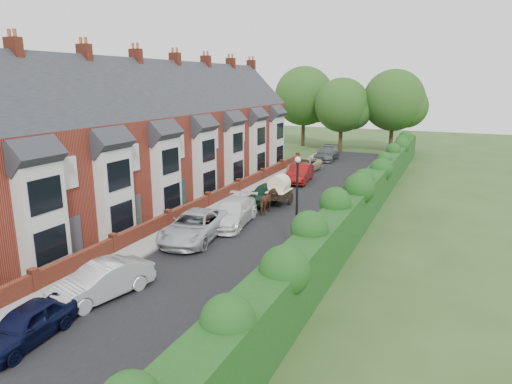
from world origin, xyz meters
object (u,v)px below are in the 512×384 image
Objects in this scene: horse_cart at (279,188)px; car_silver_b at (195,226)px; car_grey at (327,153)px; horse at (268,202)px; car_silver_a at (101,281)px; car_red at (300,173)px; lamppost at (297,192)px; car_white at (232,212)px; car_navy at (26,324)px; car_beige at (305,165)px; car_green at (265,194)px.

car_silver_b is at bearing -101.76° from horse_cart.
horse is (2.07, -22.74, 0.05)m from car_grey.
car_red is (0.40, 24.78, 0.06)m from car_silver_a.
lamppost is 29.77m from car_grey.
car_navy is at bearing -99.80° from car_white.
car_white is at bearing -83.90° from car_beige.
car_white is at bearing -102.05° from horse_cart.
horse is at bearing 66.91° from car_silver_b.
car_silver_b reaches higher than car_silver_a.
car_white is 3.45m from horse.
car_beige is at bearing 104.96° from car_silver_a.
horse is at bearing 62.81° from car_white.
car_silver_b is (-0.24, 7.82, 0.05)m from car_silver_a.
car_silver_a is (0.07, 3.64, 0.09)m from car_navy.
car_navy is at bearing -91.56° from car_grey.
car_white is (-5.31, 3.00, -2.50)m from lamppost.
car_navy is 1.99× the size of horse.
car_silver_b reaches higher than car_navy.
car_navy is 0.86× the size of car_silver_a.
lamppost is at bearing -4.13° from car_silver_b.
car_green is at bearing 168.59° from horse_cart.
lamppost is at bearing -63.52° from horse_cart.
car_navy is 20.28m from horse_cart.
car_grey is 2.74× the size of horse.
car_navy is 40.84m from car_grey.
car_beige is (-1.06, 4.65, -0.11)m from car_red.
car_navy is at bearing -77.44° from car_silver_a.
car_silver_a is 2.33× the size of horse.
car_red reaches higher than car_navy.
horse_cart is at bearing 80.60° from car_navy.
car_silver_a is 0.79× the size of car_silver_b.
horse_cart is (1.65, 20.20, 0.65)m from car_navy.
car_silver_b is at bearing 86.12° from car_navy.
car_beige is at bearing 97.49° from car_green.
car_white is 1.09× the size of car_beige.
car_red is at bearing 98.14° from horse_cart.
horse is (1.58, 14.46, 0.08)m from car_silver_a.
car_white is 13.58m from car_red.
car_beige is (-0.66, 29.43, -0.05)m from car_silver_a.
car_green is (-5.36, 8.60, -2.57)m from lamppost.
car_green is 0.88× the size of car_red.
lamppost reaches higher than car_green.
car_silver_b is at bearing -98.33° from car_red.
car_navy is at bearing 80.06° from horse.
horse_cart reaches higher than car_beige.
lamppost is at bearing -80.02° from car_grey.
car_grey is at bearing 102.13° from lamppost.
car_white is 1.03× the size of car_grey.
car_grey is at bearing 91.44° from car_beige.
horse is at bearing 123.64° from lamppost.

